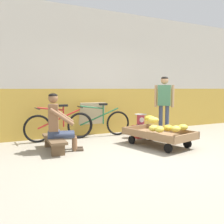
{
  "coord_description": "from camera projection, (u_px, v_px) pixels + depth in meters",
  "views": [
    {
      "loc": [
        -2.74,
        -3.53,
        1.23
      ],
      "look_at": [
        -0.46,
        1.02,
        0.75
      ],
      "focal_mm": 39.77,
      "sensor_mm": 36.0,
      "label": 1
    }
  ],
  "objects": [
    {
      "name": "customer_adult",
      "position": [
        164.0,
        100.0,
        6.3
      ],
      "size": [
        0.39,
        0.36,
        1.53
      ],
      "color": "#38425B",
      "rests_on": "ground"
    },
    {
      "name": "bicycle_far_left",
      "position": [
        99.0,
        123.0,
        6.35
      ],
      "size": [
        1.66,
        0.48,
        0.86
      ],
      "color": "black",
      "rests_on": "ground"
    },
    {
      "name": "weighing_scale",
      "position": [
        141.0,
        120.0,
        6.25
      ],
      "size": [
        0.3,
        0.3,
        0.29
      ],
      "color": "#28282D",
      "rests_on": "plastic_crate"
    },
    {
      "name": "banana_cart",
      "position": [
        159.0,
        135.0,
        5.32
      ],
      "size": [
        1.13,
        1.59,
        0.36
      ],
      "color": "#8E6B47",
      "rests_on": "ground"
    },
    {
      "name": "banana_pile",
      "position": [
        163.0,
        126.0,
        5.17
      ],
      "size": [
        0.88,
        0.99,
        0.26
      ],
      "color": "gold",
      "rests_on": "banana_cart"
    },
    {
      "name": "bicycle_near_left",
      "position": [
        59.0,
        126.0,
        5.87
      ],
      "size": [
        1.66,
        0.48,
        0.86
      ],
      "color": "black",
      "rests_on": "ground"
    },
    {
      "name": "vendor_seated",
      "position": [
        58.0,
        122.0,
        4.87
      ],
      "size": [
        0.73,
        0.59,
        1.14
      ],
      "color": "brown",
      "rests_on": "ground"
    },
    {
      "name": "sign_board",
      "position": [
        92.0,
        119.0,
        6.57
      ],
      "size": [
        0.7,
        0.27,
        0.87
      ],
      "color": "#C6B289",
      "rests_on": "ground"
    },
    {
      "name": "back_wall",
      "position": [
        99.0,
        73.0,
        6.75
      ],
      "size": [
        16.0,
        0.3,
        3.29
      ],
      "color": "gold",
      "rests_on": "ground"
    },
    {
      "name": "low_bench",
      "position": [
        54.0,
        141.0,
        4.89
      ],
      "size": [
        0.35,
        1.11,
        0.27
      ],
      "color": "brown",
      "rests_on": "ground"
    },
    {
      "name": "plastic_crate",
      "position": [
        140.0,
        131.0,
        6.28
      ],
      "size": [
        0.36,
        0.28,
        0.3
      ],
      "color": "red",
      "rests_on": "ground"
    },
    {
      "name": "ground_plane",
      "position": [
        160.0,
        157.0,
        4.48
      ],
      "size": [
        80.0,
        80.0,
        0.0
      ],
      "primitive_type": "plane",
      "color": "gray"
    }
  ]
}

